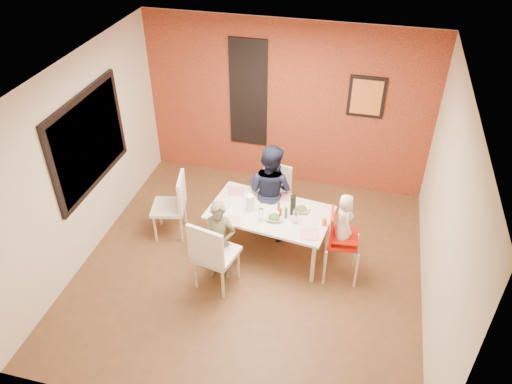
% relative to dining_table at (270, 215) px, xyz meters
% --- Properties ---
extents(ground, '(4.50, 4.50, 0.00)m').
position_rel_dining_table_xyz_m(ground, '(-0.16, -0.42, -0.61)').
color(ground, brown).
rests_on(ground, ground).
extents(ceiling, '(4.50, 4.50, 0.02)m').
position_rel_dining_table_xyz_m(ceiling, '(-0.16, -0.42, 2.09)').
color(ceiling, silver).
rests_on(ceiling, wall_back).
extents(wall_back, '(4.50, 0.02, 2.70)m').
position_rel_dining_table_xyz_m(wall_back, '(-0.16, 1.83, 0.74)').
color(wall_back, beige).
rests_on(wall_back, ground).
extents(wall_front, '(4.50, 0.02, 2.70)m').
position_rel_dining_table_xyz_m(wall_front, '(-0.16, -2.67, 0.74)').
color(wall_front, beige).
rests_on(wall_front, ground).
extents(wall_left, '(0.02, 4.50, 2.70)m').
position_rel_dining_table_xyz_m(wall_left, '(-2.41, -0.42, 0.74)').
color(wall_left, beige).
rests_on(wall_left, ground).
extents(wall_right, '(0.02, 4.50, 2.70)m').
position_rel_dining_table_xyz_m(wall_right, '(2.09, -0.42, 0.74)').
color(wall_right, beige).
rests_on(wall_right, ground).
extents(brick_accent_wall, '(4.50, 0.02, 2.70)m').
position_rel_dining_table_xyz_m(brick_accent_wall, '(-0.16, 1.81, 0.74)').
color(brick_accent_wall, maroon).
rests_on(brick_accent_wall, ground).
extents(picture_window_frame, '(0.05, 1.70, 1.30)m').
position_rel_dining_table_xyz_m(picture_window_frame, '(-2.38, -0.22, 0.94)').
color(picture_window_frame, black).
rests_on(picture_window_frame, wall_left).
extents(picture_window_pane, '(0.02, 1.55, 1.15)m').
position_rel_dining_table_xyz_m(picture_window_pane, '(-2.37, -0.22, 0.94)').
color(picture_window_pane, black).
rests_on(picture_window_pane, wall_left).
extents(glassblock_strip, '(0.55, 0.03, 1.70)m').
position_rel_dining_table_xyz_m(glassblock_strip, '(-0.76, 1.80, 0.89)').
color(glassblock_strip, silver).
rests_on(glassblock_strip, wall_back).
extents(glassblock_surround, '(0.60, 0.03, 1.76)m').
position_rel_dining_table_xyz_m(glassblock_surround, '(-0.76, 1.79, 0.89)').
color(glassblock_surround, black).
rests_on(glassblock_surround, wall_back).
extents(art_print_frame, '(0.54, 0.03, 0.64)m').
position_rel_dining_table_xyz_m(art_print_frame, '(1.04, 1.79, 1.04)').
color(art_print_frame, black).
rests_on(art_print_frame, wall_back).
extents(art_print_canvas, '(0.44, 0.01, 0.54)m').
position_rel_dining_table_xyz_m(art_print_canvas, '(1.04, 1.78, 1.04)').
color(art_print_canvas, orange).
rests_on(art_print_canvas, wall_back).
extents(dining_table, '(1.73, 1.11, 0.67)m').
position_rel_dining_table_xyz_m(dining_table, '(0.00, 0.00, 0.00)').
color(dining_table, white).
rests_on(dining_table, ground).
extents(chair_near, '(0.59, 0.59, 1.06)m').
position_rel_dining_table_xyz_m(chair_near, '(-0.53, -0.88, -0.02)').
color(chair_near, white).
rests_on(chair_near, ground).
extents(chair_far, '(0.51, 0.51, 0.94)m').
position_rel_dining_table_xyz_m(chair_far, '(-0.08, 0.65, -0.09)').
color(chair_far, white).
rests_on(chair_far, ground).
extents(chair_left, '(0.55, 0.55, 0.99)m').
position_rel_dining_table_xyz_m(chair_left, '(-1.39, 0.02, -0.06)').
color(chair_left, white).
rests_on(chair_left, ground).
extents(high_chair, '(0.47, 0.47, 1.02)m').
position_rel_dining_table_xyz_m(high_chair, '(0.97, -0.26, 0.00)').
color(high_chair, red).
rests_on(high_chair, ground).
extents(child_near, '(0.45, 0.31, 1.16)m').
position_rel_dining_table_xyz_m(child_near, '(-0.51, -0.63, -0.03)').
color(child_near, '#605D44').
rests_on(child_near, ground).
extents(child_far, '(0.84, 0.75, 1.44)m').
position_rel_dining_table_xyz_m(child_far, '(-0.09, 0.41, 0.11)').
color(child_far, black).
rests_on(child_far, ground).
extents(toddler, '(0.33, 0.39, 0.68)m').
position_rel_dining_table_xyz_m(toddler, '(0.99, -0.25, 0.33)').
color(toddler, white).
rests_on(toddler, high_chair).
extents(plate_near_left, '(0.26, 0.26, 0.01)m').
position_rel_dining_table_xyz_m(plate_near_left, '(-0.43, -0.33, 0.07)').
color(plate_near_left, white).
rests_on(plate_near_left, dining_table).
extents(plate_far_mid, '(0.21, 0.21, 0.01)m').
position_rel_dining_table_xyz_m(plate_far_mid, '(0.11, 0.38, 0.07)').
color(plate_far_mid, white).
rests_on(plate_far_mid, dining_table).
extents(plate_near_right, '(0.27, 0.27, 0.01)m').
position_rel_dining_table_xyz_m(plate_near_right, '(0.58, -0.34, 0.07)').
color(plate_near_right, white).
rests_on(plate_near_right, dining_table).
extents(plate_far_left, '(0.26, 0.26, 0.01)m').
position_rel_dining_table_xyz_m(plate_far_left, '(-0.57, 0.33, 0.07)').
color(plate_far_left, silver).
rests_on(plate_far_left, dining_table).
extents(salad_bowl_a, '(0.24, 0.24, 0.05)m').
position_rel_dining_table_xyz_m(salad_bowl_a, '(0.09, -0.15, 0.09)').
color(salad_bowl_a, white).
rests_on(salad_bowl_a, dining_table).
extents(salad_bowl_b, '(0.22, 0.22, 0.05)m').
position_rel_dining_table_xyz_m(salad_bowl_b, '(0.41, 0.12, 0.09)').
color(salad_bowl_b, white).
rests_on(salad_bowl_b, dining_table).
extents(wine_bottle, '(0.08, 0.08, 0.29)m').
position_rel_dining_table_xyz_m(wine_bottle, '(0.30, 0.03, 0.20)').
color(wine_bottle, black).
rests_on(wine_bottle, dining_table).
extents(wine_glass_a, '(0.07, 0.07, 0.19)m').
position_rel_dining_table_xyz_m(wine_glass_a, '(-0.08, -0.21, 0.15)').
color(wine_glass_a, white).
rests_on(wine_glass_a, dining_table).
extents(wine_glass_b, '(0.07, 0.07, 0.20)m').
position_rel_dining_table_xyz_m(wine_glass_b, '(0.37, -0.15, 0.16)').
color(wine_glass_b, white).
rests_on(wine_glass_b, dining_table).
extents(paper_towel_roll, '(0.11, 0.11, 0.24)m').
position_rel_dining_table_xyz_m(paper_towel_roll, '(-0.27, -0.04, 0.18)').
color(paper_towel_roll, white).
rests_on(paper_towel_roll, dining_table).
extents(condiment_red, '(0.04, 0.04, 0.14)m').
position_rel_dining_table_xyz_m(condiment_red, '(0.16, -0.08, 0.13)').
color(condiment_red, red).
rests_on(condiment_red, dining_table).
extents(condiment_green, '(0.04, 0.04, 0.15)m').
position_rel_dining_table_xyz_m(condiment_green, '(0.23, -0.07, 0.14)').
color(condiment_green, '#276722').
rests_on(condiment_green, dining_table).
extents(condiment_brown, '(0.04, 0.04, 0.14)m').
position_rel_dining_table_xyz_m(condiment_brown, '(0.11, 0.05, 0.13)').
color(condiment_brown, brown).
rests_on(condiment_brown, dining_table).
extents(sippy_cup, '(0.06, 0.06, 0.10)m').
position_rel_dining_table_xyz_m(sippy_cup, '(0.74, -0.11, 0.11)').
color(sippy_cup, orange).
rests_on(sippy_cup, dining_table).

